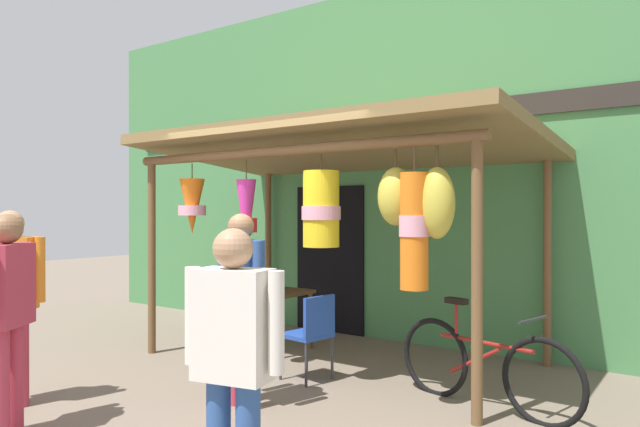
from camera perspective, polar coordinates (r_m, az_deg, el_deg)
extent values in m
plane|color=#756656|center=(6.03, -4.15, -15.73)|extent=(30.00, 30.00, 0.00)
cube|color=#47844C|center=(7.68, 6.60, 4.93)|extent=(10.56, 0.25, 4.58)
cube|color=#2D2823|center=(7.62, 6.07, 9.12)|extent=(9.51, 0.04, 0.24)
cube|color=black|center=(8.00, 0.96, -4.49)|extent=(1.10, 0.03, 2.00)
cylinder|color=brown|center=(7.07, -16.21, -4.13)|extent=(0.09, 0.09, 2.24)
cylinder|color=brown|center=(4.69, 15.18, -6.35)|extent=(0.09, 0.09, 2.24)
cylinder|color=brown|center=(8.52, -5.10, -3.38)|extent=(0.09, 0.09, 2.24)
cylinder|color=brown|center=(6.67, 21.45, -4.40)|extent=(0.09, 0.09, 2.24)
cylinder|color=brown|center=(5.68, -3.81, 6.15)|extent=(4.12, 0.10, 0.10)
cylinder|color=brown|center=(7.41, 6.52, 5.92)|extent=(4.12, 0.10, 0.10)
cube|color=olive|center=(6.52, 2.05, 6.44)|extent=(4.42, 2.58, 0.37)
cylinder|color=brown|center=(6.69, -12.47, 4.08)|extent=(0.01, 0.01, 0.17)
cone|color=orange|center=(6.67, -12.47, 0.68)|extent=(0.28, 0.28, 0.62)
cylinder|color=pink|center=(6.67, -12.47, 0.30)|extent=(0.31, 0.31, 0.11)
cylinder|color=brown|center=(6.07, -7.26, 4.31)|extent=(0.01, 0.01, 0.21)
cone|color=#D13399|center=(6.06, -7.26, -0.55)|extent=(0.21, 0.21, 0.82)
cylinder|color=red|center=(6.06, -7.26, -1.15)|extent=(0.22, 0.22, 0.15)
cylinder|color=brown|center=(5.48, 0.11, 5.03)|extent=(0.01, 0.01, 0.16)
cylinder|color=yellow|center=(5.46, 0.11, 0.46)|extent=(0.34, 0.34, 0.72)
cylinder|color=pink|center=(5.46, 0.11, 0.05)|extent=(0.37, 0.37, 0.13)
cylinder|color=brown|center=(4.87, 9.25, 5.27)|extent=(0.01, 0.01, 0.22)
cylinder|color=orange|center=(4.85, 9.24, -1.72)|extent=(0.23, 0.23, 0.97)
cylinder|color=pink|center=(4.85, 9.24, -1.22)|extent=(0.25, 0.25, 0.17)
cylinder|color=#4C3D23|center=(4.84, 11.43, 5.54)|extent=(0.02, 0.02, 0.17)
ellipsoid|color=gold|center=(4.82, 11.42, 1.03)|extent=(0.30, 0.25, 0.59)
cylinder|color=#4C3D23|center=(5.05, 7.47, 5.42)|extent=(0.02, 0.02, 0.16)
ellipsoid|color=gold|center=(5.04, 7.46, 1.68)|extent=(0.32, 0.28, 0.50)
cube|color=brown|center=(7.15, -5.85, -7.57)|extent=(1.15, 0.72, 0.04)
cylinder|color=brown|center=(7.34, -10.61, -10.16)|extent=(0.05, 0.05, 0.67)
cylinder|color=brown|center=(6.64, -4.21, -11.27)|extent=(0.05, 0.05, 0.67)
cylinder|color=brown|center=(7.78, -7.24, -9.57)|extent=(0.05, 0.05, 0.67)
cylinder|color=brown|center=(7.12, -0.94, -10.48)|extent=(0.05, 0.05, 0.67)
ellipsoid|color=yellow|center=(7.24, -5.92, -6.72)|extent=(0.62, 0.44, 0.15)
ellipsoid|color=red|center=(7.14, -5.60, -6.76)|extent=(0.28, 0.22, 0.10)
cube|color=#2347A8|center=(5.83, -1.35, -11.84)|extent=(0.46, 0.46, 0.04)
cube|color=#2347A8|center=(5.67, -0.06, -10.13)|extent=(0.10, 0.40, 0.40)
cylinder|color=#333338|center=(6.13, -1.33, -13.35)|extent=(0.03, 0.03, 0.44)
cylinder|color=#333338|center=(5.89, -3.90, -13.92)|extent=(0.03, 0.03, 0.44)
cylinder|color=#333338|center=(5.88, 1.20, -13.93)|extent=(0.03, 0.03, 0.44)
cylinder|color=#333338|center=(5.63, -1.38, -14.57)|extent=(0.03, 0.03, 0.44)
torus|color=black|center=(4.99, 21.11, -15.24)|extent=(0.70, 0.21, 0.71)
torus|color=black|center=(5.53, 11.20, -13.69)|extent=(0.70, 0.21, 0.71)
cylinder|color=maroon|center=(5.19, 15.89, -12.12)|extent=(0.87, 0.23, 0.04)
cylinder|color=maroon|center=(5.28, 14.94, -13.80)|extent=(0.49, 0.15, 0.31)
cylinder|color=maroon|center=(5.31, 13.25, -10.07)|extent=(0.03, 0.03, 0.30)
cube|color=black|center=(5.29, 13.25, -8.36)|extent=(0.21, 0.12, 0.05)
cylinder|color=#262628|center=(4.92, 20.30, -9.73)|extent=(0.12, 0.43, 0.02)
cylinder|color=#B23347|center=(4.94, -28.94, -14.52)|extent=(0.13, 0.13, 0.81)
cylinder|color=#B23347|center=(5.08, -27.84, -14.07)|extent=(0.13, 0.13, 0.81)
cube|color=#B23347|center=(4.88, -28.40, -6.21)|extent=(0.40, 0.46, 0.61)
cylinder|color=#B23347|center=(5.10, -26.92, -5.59)|extent=(0.08, 0.08, 0.55)
sphere|color=#896042|center=(4.85, -28.41, -1.33)|extent=(0.22, 0.22, 0.22)
cube|color=silver|center=(3.12, -8.54, -10.71)|extent=(0.44, 0.30, 0.58)
cylinder|color=silver|center=(3.26, -12.41, -9.74)|extent=(0.08, 0.08, 0.52)
cylinder|color=silver|center=(2.99, -4.32, -10.62)|extent=(0.08, 0.08, 0.52)
sphere|color=tan|center=(3.07, -8.54, -3.41)|extent=(0.21, 0.21, 0.21)
cylinder|color=#B23347|center=(5.68, -27.34, -12.47)|extent=(0.13, 0.13, 0.82)
cube|color=orange|center=(5.61, -28.18, -5.19)|extent=(0.45, 0.41, 0.62)
cylinder|color=orange|center=(5.50, -25.81, -4.98)|extent=(0.08, 0.08, 0.56)
sphere|color=tan|center=(5.59, -28.18, -0.88)|extent=(0.23, 0.23, 0.23)
cylinder|color=#B23347|center=(5.18, -8.31, -13.79)|extent=(0.13, 0.13, 0.81)
cylinder|color=#B23347|center=(5.03, -7.21, -14.21)|extent=(0.13, 0.13, 0.81)
cube|color=#2D5193|center=(4.98, -7.77, -6.07)|extent=(0.44, 0.31, 0.61)
cylinder|color=#2D5193|center=(5.19, -9.26, -5.47)|extent=(0.08, 0.08, 0.55)
cylinder|color=#2D5193|center=(4.76, -6.14, -5.99)|extent=(0.08, 0.08, 0.55)
sphere|color=#9E704C|center=(4.95, -7.77, -1.29)|extent=(0.22, 0.22, 0.22)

